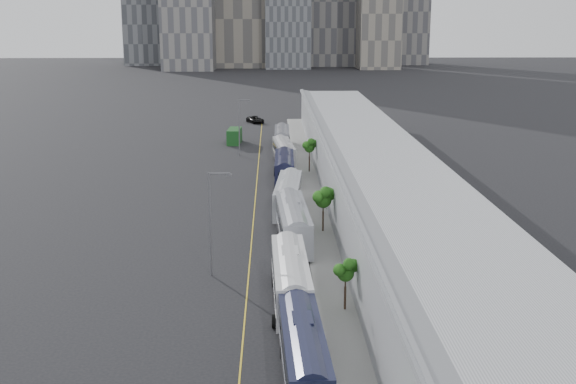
{
  "coord_description": "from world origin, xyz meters",
  "views": [
    {
      "loc": [
        0.59,
        -19.29,
        21.85
      ],
      "look_at": [
        2.37,
        58.88,
        3.0
      ],
      "focal_mm": 45.0,
      "sensor_mm": 36.0,
      "label": 1
    }
  ],
  "objects_px": {
    "bus_5": "(284,170)",
    "street_lamp_far": "(240,124)",
    "street_lamp_near": "(212,217)",
    "bus_7": "(282,139)",
    "bus_6": "(284,154)",
    "shipping_container": "(234,136)",
    "bus_3": "(293,226)",
    "bus_4": "(288,198)",
    "bus_1": "(303,359)",
    "suv": "(255,120)",
    "bus_2": "(291,283)"
  },
  "relations": [
    {
      "from": "bus_3",
      "to": "bus_4",
      "type": "height_order",
      "value": "bus_3"
    },
    {
      "from": "bus_2",
      "to": "bus_3",
      "type": "distance_m",
      "value": 15.55
    },
    {
      "from": "bus_1",
      "to": "street_lamp_far",
      "type": "distance_m",
      "value": 75.96
    },
    {
      "from": "bus_1",
      "to": "bus_5",
      "type": "distance_m",
      "value": 56.4
    },
    {
      "from": "bus_5",
      "to": "bus_6",
      "type": "bearing_deg",
      "value": 90.28
    },
    {
      "from": "bus_3",
      "to": "suv",
      "type": "height_order",
      "value": "bus_3"
    },
    {
      "from": "suv",
      "to": "street_lamp_near",
      "type": "bearing_deg",
      "value": -115.25
    },
    {
      "from": "bus_2",
      "to": "bus_7",
      "type": "bearing_deg",
      "value": 88.4
    },
    {
      "from": "bus_7",
      "to": "street_lamp_far",
      "type": "xyz_separation_m",
      "value": [
        -6.84,
        -7.2,
        3.79
      ]
    },
    {
      "from": "bus_3",
      "to": "bus_6",
      "type": "bearing_deg",
      "value": 87.77
    },
    {
      "from": "bus_2",
      "to": "bus_3",
      "type": "xyz_separation_m",
      "value": [
        0.64,
        15.54,
        0.08
      ]
    },
    {
      "from": "bus_5",
      "to": "street_lamp_far",
      "type": "relative_size",
      "value": 1.39
    },
    {
      "from": "bus_7",
      "to": "street_lamp_near",
      "type": "bearing_deg",
      "value": -95.29
    },
    {
      "from": "street_lamp_near",
      "to": "bus_5",
      "type": "bearing_deg",
      "value": 79.59
    },
    {
      "from": "street_lamp_far",
      "to": "suv",
      "type": "distance_m",
      "value": 38.29
    },
    {
      "from": "shipping_container",
      "to": "street_lamp_far",
      "type": "bearing_deg",
      "value": -78.65
    },
    {
      "from": "street_lamp_near",
      "to": "shipping_container",
      "type": "height_order",
      "value": "street_lamp_near"
    },
    {
      "from": "bus_2",
      "to": "bus_7",
      "type": "height_order",
      "value": "bus_2"
    },
    {
      "from": "bus_5",
      "to": "street_lamp_far",
      "type": "bearing_deg",
      "value": 110.44
    },
    {
      "from": "suv",
      "to": "bus_2",
      "type": "bearing_deg",
      "value": -111.46
    },
    {
      "from": "bus_3",
      "to": "street_lamp_near",
      "type": "distance_m",
      "value": 12.26
    },
    {
      "from": "bus_6",
      "to": "street_lamp_far",
      "type": "distance_m",
      "value": 10.52
    },
    {
      "from": "bus_1",
      "to": "bus_3",
      "type": "xyz_separation_m",
      "value": [
        0.2,
        28.33,
        0.17
      ]
    },
    {
      "from": "bus_1",
      "to": "street_lamp_far",
      "type": "relative_size",
      "value": 1.37
    },
    {
      "from": "bus_1",
      "to": "suv",
      "type": "distance_m",
      "value": 113.66
    },
    {
      "from": "bus_1",
      "to": "bus_6",
      "type": "xyz_separation_m",
      "value": [
        -0.02,
        68.58,
        -0.02
      ]
    },
    {
      "from": "bus_3",
      "to": "bus_6",
      "type": "relative_size",
      "value": 1.12
    },
    {
      "from": "bus_6",
      "to": "shipping_container",
      "type": "bearing_deg",
      "value": 109.57
    },
    {
      "from": "bus_3",
      "to": "bus_5",
      "type": "bearing_deg",
      "value": 88.19
    },
    {
      "from": "street_lamp_near",
      "to": "bus_6",
      "type": "bearing_deg",
      "value": 81.96
    },
    {
      "from": "street_lamp_near",
      "to": "bus_4",
      "type": "bearing_deg",
      "value": 71.79
    },
    {
      "from": "street_lamp_far",
      "to": "suv",
      "type": "bearing_deg",
      "value": 87.63
    },
    {
      "from": "bus_5",
      "to": "bus_3",
      "type": "bearing_deg",
      "value": -88.35
    },
    {
      "from": "bus_2",
      "to": "bus_1",
      "type": "bearing_deg",
      "value": -89.32
    },
    {
      "from": "bus_6",
      "to": "street_lamp_far",
      "type": "xyz_separation_m",
      "value": [
        -6.92,
        6.97,
        3.78
      ]
    },
    {
      "from": "bus_5",
      "to": "suv",
      "type": "bearing_deg",
      "value": 96.14
    },
    {
      "from": "bus_1",
      "to": "shipping_container",
      "type": "height_order",
      "value": "bus_1"
    },
    {
      "from": "bus_1",
      "to": "bus_4",
      "type": "relative_size",
      "value": 0.94
    },
    {
      "from": "bus_5",
      "to": "shipping_container",
      "type": "bearing_deg",
      "value": 106.0
    },
    {
      "from": "bus_5",
      "to": "bus_2",
      "type": "bearing_deg",
      "value": -89.45
    },
    {
      "from": "bus_1",
      "to": "shipping_container",
      "type": "distance_m",
      "value": 87.99
    },
    {
      "from": "shipping_container",
      "to": "bus_5",
      "type": "bearing_deg",
      "value": -71.19
    },
    {
      "from": "bus_4",
      "to": "street_lamp_far",
      "type": "xyz_separation_m",
      "value": [
        -6.95,
        35.13,
        3.67
      ]
    },
    {
      "from": "bus_3",
      "to": "bus_1",
      "type": "bearing_deg",
      "value": -92.94
    },
    {
      "from": "bus_3",
      "to": "suv",
      "type": "relative_size",
      "value": 2.63
    },
    {
      "from": "bus_5",
      "to": "bus_6",
      "type": "height_order",
      "value": "bus_5"
    },
    {
      "from": "bus_3",
      "to": "shipping_container",
      "type": "relative_size",
      "value": 2.34
    },
    {
      "from": "bus_4",
      "to": "suv",
      "type": "xyz_separation_m",
      "value": [
        -5.37,
        73.11,
        -0.89
      ]
    },
    {
      "from": "bus_2",
      "to": "suv",
      "type": "bearing_deg",
      "value": 91.48
    },
    {
      "from": "shipping_container",
      "to": "bus_1",
      "type": "bearing_deg",
      "value": -80.68
    }
  ]
}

